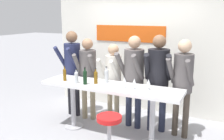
% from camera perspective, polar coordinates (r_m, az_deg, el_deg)
% --- Properties ---
extents(ground_plane, '(40.00, 40.00, 0.00)m').
position_cam_1_polar(ground_plane, '(4.71, -0.51, -14.57)').
color(ground_plane, '#9E9EA3').
extents(back_wall, '(4.13, 0.12, 2.55)m').
position_cam_1_polar(back_wall, '(5.65, 6.21, 3.65)').
color(back_wall, silver).
rests_on(back_wall, ground_plane).
extents(tasting_table, '(2.53, 0.62, 0.94)m').
position_cam_1_polar(tasting_table, '(4.40, -0.53, -5.14)').
color(tasting_table, white).
rests_on(tasting_table, ground_plane).
extents(bar_stool, '(0.40, 0.40, 0.66)m').
position_cam_1_polar(bar_stool, '(3.89, -0.64, -13.48)').
color(bar_stool, '#B2B2B7').
rests_on(bar_stool, ground_plane).
extents(person_far_left, '(0.43, 0.56, 1.82)m').
position_cam_1_polar(person_far_left, '(5.30, -9.08, 1.47)').
color(person_far_left, black).
rests_on(person_far_left, ground_plane).
extents(person_left, '(0.45, 0.57, 1.69)m').
position_cam_1_polar(person_left, '(5.07, -5.55, 0.04)').
color(person_left, gray).
rests_on(person_left, ground_plane).
extents(person_center_left, '(0.41, 0.52, 1.60)m').
position_cam_1_polar(person_center_left, '(4.86, 0.24, -1.07)').
color(person_center_left, gray).
rests_on(person_center_left, ground_plane).
extents(person_center, '(0.50, 0.61, 1.77)m').
position_cam_1_polar(person_center, '(4.67, 4.97, -0.45)').
color(person_center, '#23283D').
rests_on(person_center, ground_plane).
extents(person_center_right, '(0.53, 0.64, 1.80)m').
position_cam_1_polar(person_center_right, '(4.56, 10.47, -0.72)').
color(person_center_right, '#23283D').
rests_on(person_center_right, ground_plane).
extents(person_right, '(0.45, 0.57, 1.75)m').
position_cam_1_polar(person_right, '(4.43, 15.87, -1.67)').
color(person_right, '#473D33').
rests_on(person_right, ground_plane).
extents(wine_bottle_0, '(0.06, 0.06, 0.28)m').
position_cam_1_polar(wine_bottle_0, '(4.69, -10.77, -0.90)').
color(wine_bottle_0, brown).
rests_on(wine_bottle_0, tasting_table).
extents(wine_bottle_1, '(0.07, 0.07, 0.27)m').
position_cam_1_polar(wine_bottle_1, '(4.43, -3.73, -1.53)').
color(wine_bottle_1, brown).
rests_on(wine_bottle_1, tasting_table).
extents(wine_bottle_2, '(0.08, 0.08, 0.30)m').
position_cam_1_polar(wine_bottle_2, '(4.48, -1.29, -1.20)').
color(wine_bottle_2, '#B7BCC1').
rests_on(wine_bottle_2, tasting_table).
extents(wine_bottle_3, '(0.07, 0.07, 0.31)m').
position_cam_1_polar(wine_bottle_3, '(4.40, -6.19, -1.48)').
color(wine_bottle_3, black).
rests_on(wine_bottle_3, tasting_table).
extents(wine_bottle_4, '(0.07, 0.07, 0.26)m').
position_cam_1_polar(wine_bottle_4, '(4.48, -8.13, -1.53)').
color(wine_bottle_4, '#B7BCC1').
rests_on(wine_bottle_4, tasting_table).
extents(wine_glass_0, '(0.07, 0.07, 0.18)m').
position_cam_1_polar(wine_glass_0, '(4.11, 8.33, -2.75)').
color(wine_glass_0, silver).
rests_on(wine_glass_0, tasting_table).
extents(wine_glass_1, '(0.07, 0.07, 0.18)m').
position_cam_1_polar(wine_glass_1, '(4.12, 5.12, -2.65)').
color(wine_glass_1, silver).
rests_on(wine_glass_1, tasting_table).
extents(wine_glass_2, '(0.07, 0.07, 0.18)m').
position_cam_1_polar(wine_glass_2, '(4.18, 2.88, -2.37)').
color(wine_glass_2, silver).
rests_on(wine_glass_2, tasting_table).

